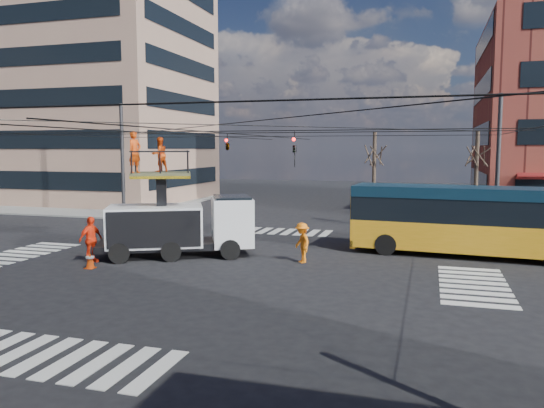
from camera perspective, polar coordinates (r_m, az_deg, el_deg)
The scene contains 12 objects.
ground at distance 22.36m, azimuth -5.80°, elevation -6.81°, with size 120.00×120.00×0.00m, color black.
sidewalk_nw at distance 50.77m, azimuth -18.82°, elevation 0.15°, with size 18.00×18.00×0.12m, color slate.
crosswalks at distance 22.35m, azimuth -5.80°, elevation -6.79°, with size 22.40×22.40×0.02m, color silver, non-canonical shape.
building_tower at distance 54.47m, azimuth -18.36°, elevation 16.34°, with size 18.06×16.06×30.00m.
overhead_network at distance 22.21m, azimuth -5.69°, elevation 4.27°, with size 24.24×24.24×8.00m.
tree_a at distance 33.81m, azimuth 10.96°, elevation 5.35°, with size 2.00×2.00×6.00m.
tree_b at distance 33.75m, azimuth 21.19°, elevation 5.05°, with size 2.00×2.00×6.00m.
utility_truck at distance 24.65m, azimuth -9.88°, elevation -1.13°, with size 7.30×5.15×5.71m.
city_bus at distance 25.93m, azimuth 21.10°, elevation -1.55°, with size 11.32×3.50×3.20m.
traffic_cone at distance 23.29m, azimuth -18.99°, elevation -5.69°, with size 0.36×0.36×0.72m, color #E44009.
worker_ground at distance 24.36m, azimuth -18.92°, elevation -3.63°, with size 1.18×0.49×2.02m, color #FF3210.
flagger at distance 23.05m, azimuth 3.25°, elevation -4.18°, with size 1.13×0.65×1.75m, color orange.
Camera 1 is at (8.34, -20.15, 4.95)m, focal length 35.00 mm.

